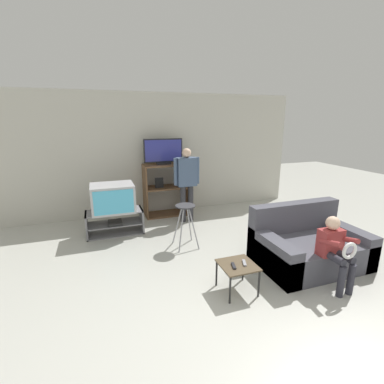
{
  "coord_description": "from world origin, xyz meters",
  "views": [
    {
      "loc": [
        -1.32,
        -1.9,
        2.06
      ],
      "look_at": [
        0.12,
        2.24,
        0.9
      ],
      "focal_mm": 26.0,
      "sensor_mm": 36.0,
      "label": 1
    }
  ],
  "objects_px": {
    "media_shelf": "(166,189)",
    "tv_stand": "(115,222)",
    "person_seated_child": "(335,247)",
    "television_flat": "(163,152)",
    "remote_control_white": "(244,263)",
    "person_standing_adult": "(187,178)",
    "couch": "(308,246)",
    "remote_control_black": "(234,266)",
    "snack_table": "(238,268)",
    "folding_stool": "(185,214)",
    "television_main": "(113,198)"
  },
  "relations": [
    {
      "from": "snack_table",
      "to": "person_standing_adult",
      "type": "height_order",
      "value": "person_standing_adult"
    },
    {
      "from": "television_main",
      "to": "snack_table",
      "type": "relative_size",
      "value": 1.75
    },
    {
      "from": "folding_stool",
      "to": "person_standing_adult",
      "type": "distance_m",
      "value": 1.22
    },
    {
      "from": "media_shelf",
      "to": "person_seated_child",
      "type": "distance_m",
      "value": 3.57
    },
    {
      "from": "media_shelf",
      "to": "couch",
      "type": "height_order",
      "value": "media_shelf"
    },
    {
      "from": "remote_control_white",
      "to": "person_seated_child",
      "type": "xyz_separation_m",
      "value": [
        1.1,
        -0.28,
        0.16
      ]
    },
    {
      "from": "television_main",
      "to": "person_standing_adult",
      "type": "relative_size",
      "value": 0.49
    },
    {
      "from": "media_shelf",
      "to": "person_seated_child",
      "type": "bearing_deg",
      "value": -68.62
    },
    {
      "from": "television_flat",
      "to": "person_standing_adult",
      "type": "distance_m",
      "value": 0.8
    },
    {
      "from": "television_flat",
      "to": "remote_control_white",
      "type": "distance_m",
      "value": 3.23
    },
    {
      "from": "television_main",
      "to": "couch",
      "type": "relative_size",
      "value": 0.5
    },
    {
      "from": "tv_stand",
      "to": "television_flat",
      "type": "height_order",
      "value": "television_flat"
    },
    {
      "from": "snack_table",
      "to": "remote_control_black",
      "type": "distance_m",
      "value": 0.09
    },
    {
      "from": "media_shelf",
      "to": "tv_stand",
      "type": "bearing_deg",
      "value": -148.2
    },
    {
      "from": "tv_stand",
      "to": "media_shelf",
      "type": "relative_size",
      "value": 0.89
    },
    {
      "from": "television_flat",
      "to": "person_standing_adult",
      "type": "height_order",
      "value": "television_flat"
    },
    {
      "from": "television_flat",
      "to": "remote_control_white",
      "type": "bearing_deg",
      "value": -85.49
    },
    {
      "from": "folding_stool",
      "to": "media_shelf",
      "type": "bearing_deg",
      "value": 86.81
    },
    {
      "from": "television_flat",
      "to": "remote_control_black",
      "type": "relative_size",
      "value": 5.73
    },
    {
      "from": "tv_stand",
      "to": "person_seated_child",
      "type": "xyz_separation_m",
      "value": [
        2.46,
        -2.61,
        0.32
      ]
    },
    {
      "from": "snack_table",
      "to": "remote_control_white",
      "type": "distance_m",
      "value": 0.1
    },
    {
      "from": "media_shelf",
      "to": "remote_control_black",
      "type": "bearing_deg",
      "value": -89.08
    },
    {
      "from": "television_flat",
      "to": "couch",
      "type": "xyz_separation_m",
      "value": [
        1.46,
        -2.77,
        -1.11
      ]
    },
    {
      "from": "television_main",
      "to": "remote_control_black",
      "type": "height_order",
      "value": "television_main"
    },
    {
      "from": "remote_control_white",
      "to": "couch",
      "type": "distance_m",
      "value": 1.25
    },
    {
      "from": "remote_control_white",
      "to": "remote_control_black",
      "type": "bearing_deg",
      "value": -151.55
    },
    {
      "from": "media_shelf",
      "to": "television_flat",
      "type": "relative_size",
      "value": 1.37
    },
    {
      "from": "couch",
      "to": "tv_stand",
      "type": "bearing_deg",
      "value": 141.61
    },
    {
      "from": "folding_stool",
      "to": "person_seated_child",
      "type": "distance_m",
      "value": 2.19
    },
    {
      "from": "snack_table",
      "to": "media_shelf",
      "type": "bearing_deg",
      "value": 92.24
    },
    {
      "from": "television_main",
      "to": "folding_stool",
      "type": "bearing_deg",
      "value": -40.45
    },
    {
      "from": "television_flat",
      "to": "remote_control_black",
      "type": "bearing_deg",
      "value": -88.37
    },
    {
      "from": "tv_stand",
      "to": "remote_control_white",
      "type": "xyz_separation_m",
      "value": [
        1.36,
        -2.33,
        0.15
      ]
    },
    {
      "from": "folding_stool",
      "to": "person_seated_child",
      "type": "bearing_deg",
      "value": -50.43
    },
    {
      "from": "folding_stool",
      "to": "remote_control_white",
      "type": "distance_m",
      "value": 1.45
    },
    {
      "from": "folding_stool",
      "to": "couch",
      "type": "distance_m",
      "value": 1.9
    },
    {
      "from": "remote_control_black",
      "to": "snack_table",
      "type": "bearing_deg",
      "value": 36.98
    },
    {
      "from": "television_main",
      "to": "snack_table",
      "type": "bearing_deg",
      "value": -61.0
    },
    {
      "from": "media_shelf",
      "to": "couch",
      "type": "bearing_deg",
      "value": -62.75
    },
    {
      "from": "media_shelf",
      "to": "person_standing_adult",
      "type": "relative_size",
      "value": 0.75
    },
    {
      "from": "television_flat",
      "to": "media_shelf",
      "type": "bearing_deg",
      "value": -19.68
    },
    {
      "from": "snack_table",
      "to": "remote_control_white",
      "type": "xyz_separation_m",
      "value": [
        0.08,
        -0.01,
        0.05
      ]
    },
    {
      "from": "television_flat",
      "to": "remote_control_white",
      "type": "height_order",
      "value": "television_flat"
    },
    {
      "from": "television_flat",
      "to": "person_seated_child",
      "type": "distance_m",
      "value": 3.7
    },
    {
      "from": "remote_control_black",
      "to": "television_main",
      "type": "bearing_deg",
      "value": 132.96
    },
    {
      "from": "folding_stool",
      "to": "television_main",
      "type": "bearing_deg",
      "value": 139.55
    },
    {
      "from": "couch",
      "to": "person_seated_child",
      "type": "distance_m",
      "value": 0.64
    },
    {
      "from": "folding_stool",
      "to": "snack_table",
      "type": "relative_size",
      "value": 1.69
    },
    {
      "from": "person_standing_adult",
      "to": "television_flat",
      "type": "bearing_deg",
      "value": 121.47
    },
    {
      "from": "tv_stand",
      "to": "person_standing_adult",
      "type": "height_order",
      "value": "person_standing_adult"
    }
  ]
}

